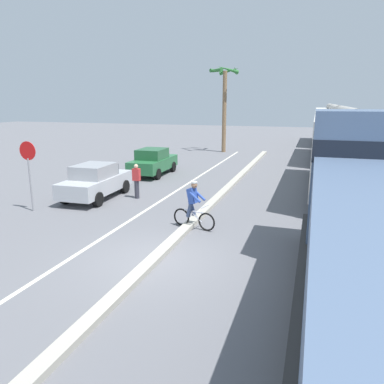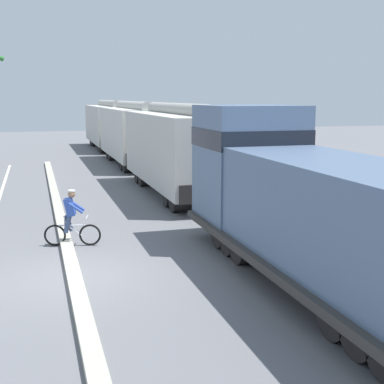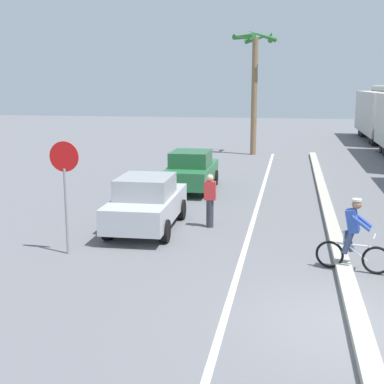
{
  "view_description": "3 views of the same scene",
  "coord_description": "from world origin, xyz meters",
  "px_view_note": "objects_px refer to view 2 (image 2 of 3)",
  "views": [
    {
      "loc": [
        4.08,
        -9.19,
        4.43
      ],
      "look_at": [
        -0.26,
        4.11,
        1.03
      ],
      "focal_mm": 35.0,
      "sensor_mm": 36.0,
      "label": 1
    },
    {
      "loc": [
        -0.77,
        -13.11,
        4.44
      ],
      "look_at": [
        3.41,
        1.06,
        1.81
      ],
      "focal_mm": 50.0,
      "sensor_mm": 36.0,
      "label": 2
    },
    {
      "loc": [
        -1.29,
        -9.36,
        4.26
      ],
      "look_at": [
        -4.39,
        7.21,
        0.85
      ],
      "focal_mm": 50.0,
      "sensor_mm": 36.0,
      "label": 3
    }
  ],
  "objects_px": {
    "hopper_car_middle": "(132,133)",
    "hopper_car_trailing": "(108,125)",
    "hopper_car_lead": "(177,150)",
    "cyclist": "(71,219)",
    "locomotive": "(305,207)"
  },
  "relations": [
    {
      "from": "locomotive",
      "to": "hopper_car_middle",
      "type": "xyz_separation_m",
      "value": [
        0.0,
        23.76,
        0.28
      ]
    },
    {
      "from": "hopper_car_trailing",
      "to": "cyclist",
      "type": "distance_m",
      "value": 31.2
    },
    {
      "from": "hopper_car_lead",
      "to": "cyclist",
      "type": "bearing_deg",
      "value": -125.07
    },
    {
      "from": "locomotive",
      "to": "cyclist",
      "type": "bearing_deg",
      "value": 138.73
    },
    {
      "from": "hopper_car_middle",
      "to": "cyclist",
      "type": "height_order",
      "value": "hopper_car_middle"
    },
    {
      "from": "hopper_car_trailing",
      "to": "locomotive",
      "type": "bearing_deg",
      "value": -90.0
    },
    {
      "from": "locomotive",
      "to": "cyclist",
      "type": "xyz_separation_m",
      "value": [
        -5.28,
        4.63,
        -0.98
      ]
    },
    {
      "from": "hopper_car_trailing",
      "to": "hopper_car_lead",
      "type": "bearing_deg",
      "value": -90.0
    },
    {
      "from": "hopper_car_lead",
      "to": "hopper_car_middle",
      "type": "xyz_separation_m",
      "value": [
        0.0,
        11.6,
        0.0
      ]
    },
    {
      "from": "locomotive",
      "to": "hopper_car_lead",
      "type": "relative_size",
      "value": 1.1
    },
    {
      "from": "locomotive",
      "to": "hopper_car_trailing",
      "type": "xyz_separation_m",
      "value": [
        0.0,
        35.36,
        0.28
      ]
    },
    {
      "from": "hopper_car_middle",
      "to": "cyclist",
      "type": "distance_m",
      "value": 19.88
    },
    {
      "from": "hopper_car_middle",
      "to": "hopper_car_trailing",
      "type": "relative_size",
      "value": 1.0
    },
    {
      "from": "hopper_car_lead",
      "to": "hopper_car_middle",
      "type": "distance_m",
      "value": 11.6
    },
    {
      "from": "hopper_car_middle",
      "to": "hopper_car_trailing",
      "type": "bearing_deg",
      "value": 90.0
    }
  ]
}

